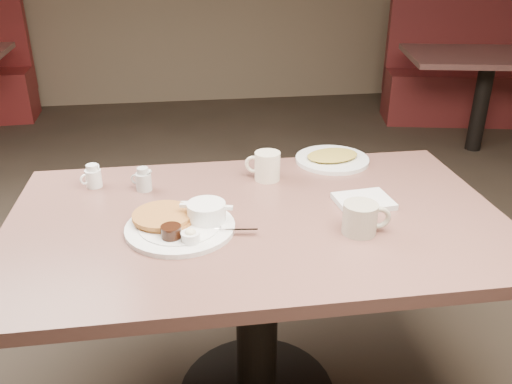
{
  "coord_description": "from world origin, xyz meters",
  "views": [
    {
      "loc": [
        -0.21,
        -1.4,
        1.51
      ],
      "look_at": [
        0.0,
        0.02,
        0.82
      ],
      "focal_mm": 36.99,
      "sensor_mm": 36.0,
      "label": 1
    }
  ],
  "objects": [
    {
      "name": "coffee_mug_near",
      "position": [
        0.28,
        -0.14,
        0.8
      ],
      "size": [
        0.14,
        0.11,
        0.09
      ],
      "color": "#BAB29C",
      "rests_on": "diner_table"
    },
    {
      "name": "hash_plate",
      "position": [
        0.34,
        0.39,
        0.76
      ],
      "size": [
        0.33,
        0.33,
        0.04
      ],
      "color": "white",
      "rests_on": "diner_table"
    },
    {
      "name": "creamer_left",
      "position": [
        -0.52,
        0.29,
        0.79
      ],
      "size": [
        0.08,
        0.07,
        0.08
      ],
      "color": "white",
      "rests_on": "diner_table"
    },
    {
      "name": "napkin",
      "position": [
        0.35,
        0.03,
        0.76
      ],
      "size": [
        0.18,
        0.15,
        0.02
      ],
      "color": "silver",
      "rests_on": "diner_table"
    },
    {
      "name": "creamer_right",
      "position": [
        -0.35,
        0.24,
        0.79
      ],
      "size": [
        0.07,
        0.06,
        0.08
      ],
      "color": "beige",
      "rests_on": "diner_table"
    },
    {
      "name": "diner_table",
      "position": [
        0.0,
        0.0,
        0.58
      ],
      "size": [
        1.5,
        0.9,
        0.75
      ],
      "color": "#84564C",
      "rests_on": "ground"
    },
    {
      "name": "main_plate",
      "position": [
        -0.22,
        -0.05,
        0.77
      ],
      "size": [
        0.41,
        0.39,
        0.07
      ],
      "color": "white",
      "rests_on": "diner_table"
    },
    {
      "name": "booth_back_right",
      "position": [
        2.22,
        2.96,
        0.41
      ],
      "size": [
        1.45,
        1.61,
        1.12
      ],
      "color": "maroon",
      "rests_on": "ground"
    },
    {
      "name": "coffee_mug_far",
      "position": [
        0.07,
        0.26,
        0.8
      ],
      "size": [
        0.14,
        0.12,
        0.1
      ],
      "color": "white",
      "rests_on": "diner_table"
    }
  ]
}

